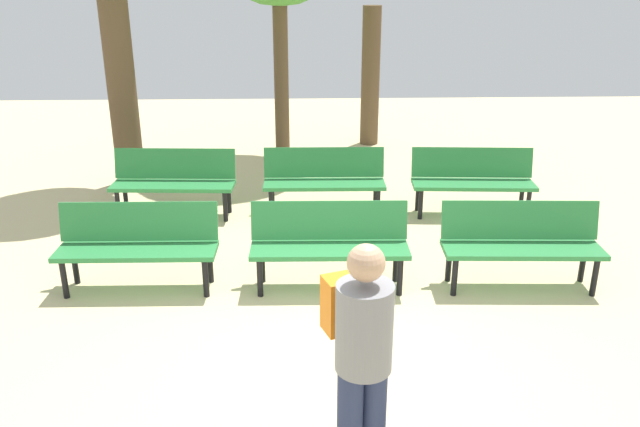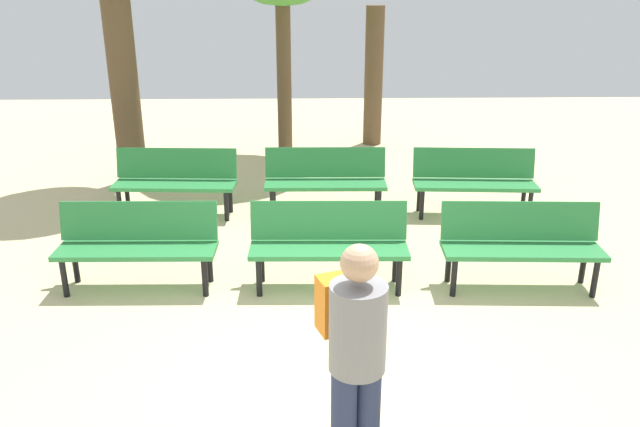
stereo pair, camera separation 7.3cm
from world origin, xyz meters
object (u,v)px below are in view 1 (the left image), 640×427
bench_r1_c0 (174,179)px  bench_r1_c2 (473,177)px  bench_r0_c1 (329,240)px  bench_r1_c1 (324,177)px  tree_0 (370,77)px  visitor_with_backpack (361,352)px  bench_r0_c2 (521,240)px  bench_r0_c0 (138,241)px

bench_r1_c0 → bench_r1_c2: size_ratio=1.00×
bench_r0_c1 → bench_r1_c1: 2.12m
tree_0 → visitor_with_backpack: size_ratio=1.52×
bench_r0_c2 → bench_r1_c2: 2.11m
bench_r1_c0 → tree_0: tree_0 is taller
bench_r0_c1 → visitor_with_backpack: (0.06, -2.71, 0.43)m
visitor_with_backpack → bench_r0_c1: bearing=-108.5°
bench_r1_c0 → bench_r1_c2: same height
bench_r0_c2 → bench_r1_c1: bearing=133.7°
bench_r0_c0 → bench_r1_c2: bearing=27.8°
bench_r0_c0 → bench_r0_c1: same height
bench_r0_c1 → bench_r0_c2: (1.95, -0.06, 0.00)m
bench_r0_c2 → bench_r0_c0: bearing=-179.0°
bench_r0_c1 → bench_r1_c0: 2.89m
bench_r0_c1 → tree_0: (1.03, 5.82, 0.75)m
tree_0 → bench_r1_c1: bearing=-105.1°
visitor_with_backpack → tree_0: bearing=-116.2°
bench_r0_c1 → bench_r1_c2: 2.86m
bench_r0_c1 → tree_0: tree_0 is taller
bench_r0_c1 → bench_r1_c2: (2.00, 2.05, 0.00)m
bench_r0_c0 → visitor_with_backpack: 3.42m
bench_r1_c0 → visitor_with_backpack: 5.26m
bench_r1_c0 → bench_r1_c1: size_ratio=1.01×
bench_r0_c0 → bench_r1_c0: bearing=91.0°
bench_r0_c1 → bench_r1_c0: size_ratio=0.99×
bench_r1_c1 → bench_r1_c2: same height
bench_r0_c2 → visitor_with_backpack: 3.28m
bench_r1_c1 → bench_r0_c0: bearing=-132.6°
bench_r1_c1 → tree_0: 3.90m
bench_r0_c1 → tree_0: bearing=81.1°
bench_r1_c0 → tree_0: size_ratio=0.65×
bench_r0_c0 → bench_r0_c1: size_ratio=1.00×
bench_r0_c2 → visitor_with_backpack: size_ratio=0.98×
bench_r1_c1 → bench_r1_c2: (1.97, -0.07, 0.00)m
bench_r0_c1 → visitor_with_backpack: 2.74m
bench_r0_c0 → tree_0: 6.55m
bench_r1_c0 → bench_r1_c1: 1.98m
bench_r0_c0 → bench_r1_c1: same height
bench_r0_c2 → bench_r1_c0: same height
bench_r0_c2 → bench_r1_c1: same height
bench_r1_c2 → bench_r1_c1: bearing=-178.7°
bench_r0_c0 → visitor_with_backpack: (2.00, -2.74, 0.43)m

